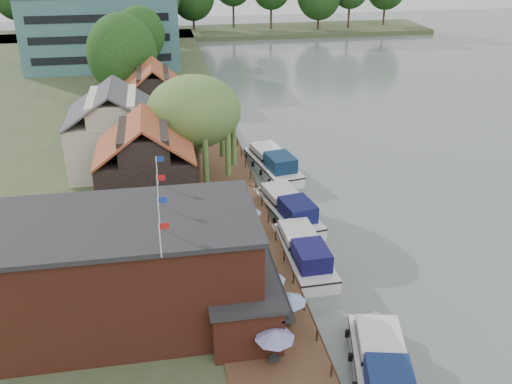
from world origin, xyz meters
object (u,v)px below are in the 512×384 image
hotel_block (102,30)px  umbrella_1 (290,310)px  cottage_c (155,101)px  cottage_a (146,166)px  umbrella_0 (275,347)px  pub (164,268)px  umbrella_4 (246,221)px  cruiser_2 (288,206)px  willow (195,132)px  cruiser_0 (383,366)px  cruiser_3 (273,161)px  cruiser_1 (304,249)px  umbrella_2 (268,289)px  cottage_b (115,129)px  umbrella_3 (242,245)px

hotel_block → umbrella_1: bearing=-78.1°
cottage_c → umbrella_1: cottage_c is taller
cottage_a → umbrella_0: 21.79m
cottage_a → umbrella_0: size_ratio=3.62×
pub → umbrella_4: pub is taller
umbrella_4 → cruiser_2: 5.85m
willow → cruiser_2: (7.38, -6.72, -4.91)m
willow → umbrella_1: 23.06m
hotel_block → cottage_a: bearing=-82.9°
umbrella_1 → cruiser_0: 6.35m
cruiser_3 → umbrella_0: bearing=-111.7°
umbrella_4 → cruiser_1: umbrella_4 is taller
umbrella_0 → cruiser_3: 29.64m
cottage_a → umbrella_2: cottage_a is taller
umbrella_2 → cruiser_1: (3.95, 6.09, -1.02)m
umbrella_1 → cruiser_1: umbrella_1 is taller
umbrella_0 → umbrella_2: bearing=82.6°
hotel_block → umbrella_2: bearing=-78.4°
pub → willow: size_ratio=1.92×
hotel_block → cottage_b: hotel_block is taller
pub → cottage_a: bearing=93.8°
cottage_a → umbrella_2: size_ratio=3.62×
cruiser_2 → cruiser_3: cruiser_3 is taller
pub → umbrella_2: pub is taller
willow → umbrella_4: bearing=-73.7°
umbrella_4 → cruiser_0: umbrella_4 is taller
willow → umbrella_1: bearing=-80.1°
umbrella_1 → cottage_a: bearing=115.8°
umbrella_1 → cruiser_3: size_ratio=0.22×
umbrella_1 → cruiser_3: bearing=80.8°
umbrella_1 → willow: bearing=99.9°
umbrella_2 → cruiser_3: size_ratio=0.22×
cottage_a → cottage_c: size_ratio=1.01×
hotel_block → willow: size_ratio=2.44×
cottage_a → cottage_c: same height
pub → umbrella_1: bearing=-17.8°
cruiser_2 → cruiser_3: (0.73, 10.28, 0.03)m
willow → umbrella_0: willow is taller
hotel_block → cruiser_0: (19.73, -77.93, -5.84)m
cottage_c → hotel_block: bearing=102.2°
cruiser_2 → cruiser_0: bearing=-98.1°
hotel_block → umbrella_2: (14.52, -70.97, -4.86)m
cruiser_1 → umbrella_0: bearing=-113.7°
umbrella_2 → umbrella_4: (0.07, 9.40, 0.00)m
cottage_c → umbrella_4: 25.61m
cottage_a → umbrella_3: cottage_a is taller
cruiser_3 → willow: bearing=-166.6°
umbrella_3 → umbrella_0: bearing=-89.5°
cottage_a → cruiser_1: 15.04m
cottage_b → umbrella_4: 19.06m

